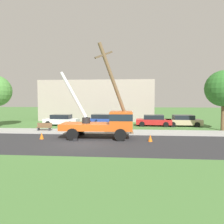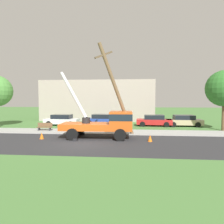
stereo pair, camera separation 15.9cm
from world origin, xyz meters
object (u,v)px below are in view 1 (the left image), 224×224
object	(u,v)px
utility_truck	(106,122)
leaning_utility_pole	(116,90)
parked_sedan_tan	(183,121)
traffic_cone_behind	(42,136)
parked_sedan_blue	(101,119)
parked_sedan_white	(61,120)
traffic_cone_ahead	(150,138)
roadside_tree_near	(224,89)
parked_sedan_red	(153,120)
park_bench	(44,127)

from	to	relation	value
utility_truck	leaning_utility_pole	world-z (taller)	leaning_utility_pole
utility_truck	parked_sedan_tan	distance (m)	12.34
traffic_cone_behind	parked_sedan_blue	bearing A→B (deg)	69.46
traffic_cone_behind	parked_sedan_tan	bearing A→B (deg)	33.66
traffic_cone_behind	parked_sedan_white	bearing A→B (deg)	98.54
traffic_cone_ahead	roadside_tree_near	xyz separation A→B (m)	(8.45, 6.47, 4.28)
utility_truck	roadside_tree_near	distance (m)	13.61
parked_sedan_white	parked_sedan_tan	xyz separation A→B (m)	(15.68, 0.33, 0.00)
parked_sedan_red	park_bench	world-z (taller)	parked_sedan_red
leaning_utility_pole	parked_sedan_blue	world-z (taller)	leaning_utility_pole
utility_truck	parked_sedan_white	world-z (taller)	utility_truck
utility_truck	parked_sedan_white	bearing A→B (deg)	129.65
parked_sedan_tan	leaning_utility_pole	bearing A→B (deg)	-136.52
utility_truck	leaning_utility_pole	size ratio (longest dim) A/B	0.81
parked_sedan_blue	parked_sedan_tan	size ratio (longest dim) A/B	1.02
leaning_utility_pole	park_bench	bearing A→B (deg)	164.46
utility_truck	traffic_cone_behind	bearing A→B (deg)	-170.45
parked_sedan_white	parked_sedan_red	xyz separation A→B (m)	(11.98, 0.35, 0.00)
parked_sedan_blue	parked_sedan_red	world-z (taller)	same
utility_truck	parked_sedan_tan	xyz separation A→B (m)	(8.82, 8.60, -0.70)
traffic_cone_behind	park_bench	distance (m)	4.36
parked_sedan_blue	parked_sedan_tan	xyz separation A→B (m)	(10.50, -0.62, 0.00)
leaning_utility_pole	utility_truck	bearing A→B (deg)	-129.03
utility_truck	parked_sedan_blue	size ratio (longest dim) A/B	1.52
traffic_cone_ahead	roadside_tree_near	size ratio (longest dim) A/B	0.09
traffic_cone_behind	parked_sedan_blue	distance (m)	10.83
park_bench	roadside_tree_near	xyz separation A→B (m)	(19.13, 2.13, 4.09)
traffic_cone_behind	parked_sedan_red	world-z (taller)	parked_sedan_red
parked_sedan_red	traffic_cone_ahead	bearing A→B (deg)	-98.33
parked_sedan_blue	park_bench	distance (m)	8.06
parked_sedan_white	leaning_utility_pole	bearing A→B (deg)	-43.53
park_bench	traffic_cone_ahead	bearing A→B (deg)	-22.15
utility_truck	park_bench	bearing A→B (deg)	155.67
leaning_utility_pole	traffic_cone_ahead	distance (m)	5.40
parked_sedan_red	parked_sedan_tan	distance (m)	3.70
utility_truck	roadside_tree_near	size ratio (longest dim) A/B	1.04
parked_sedan_blue	park_bench	world-z (taller)	parked_sedan_blue
roadside_tree_near	utility_truck	bearing A→B (deg)	-156.48
leaning_utility_pole	traffic_cone_ahead	world-z (taller)	leaning_utility_pole
traffic_cone_ahead	parked_sedan_white	size ratio (longest dim) A/B	0.13
leaning_utility_pole	traffic_cone_ahead	bearing A→B (deg)	-37.05
traffic_cone_behind	parked_sedan_tan	world-z (taller)	parked_sedan_tan
parked_sedan_white	traffic_cone_ahead	bearing A→B (deg)	-41.88
traffic_cone_behind	park_bench	world-z (taller)	park_bench
parked_sedan_white	park_bench	bearing A→B (deg)	-91.50
parked_sedan_blue	roadside_tree_near	xyz separation A→B (m)	(13.82, -3.93, 3.84)
roadside_tree_near	park_bench	bearing A→B (deg)	-173.66
traffic_cone_ahead	traffic_cone_behind	world-z (taller)	same
roadside_tree_near	parked_sedan_tan	bearing A→B (deg)	135.05
parked_sedan_blue	park_bench	bearing A→B (deg)	-131.26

